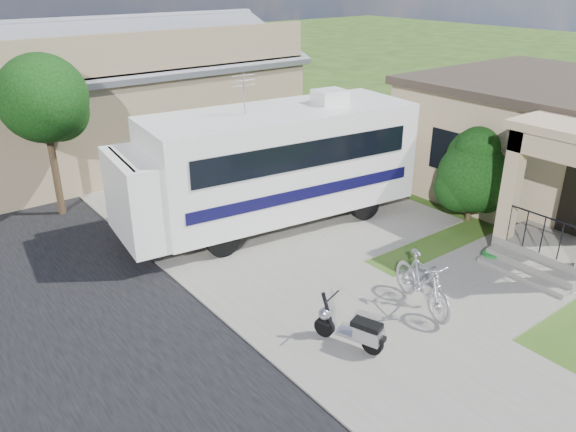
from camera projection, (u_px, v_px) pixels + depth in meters
ground at (378, 303)px, 11.98m from camera, size 120.00×120.00×0.00m
sidewalk_slab at (139, 183)px, 18.66m from camera, size 4.00×80.00×0.06m
driveway_slab at (301, 217)px, 16.07m from camera, size 7.00×6.00×0.05m
walk_slab at (501, 278)px, 12.92m from camera, size 4.00×3.00×0.05m
house at (550, 138)px, 17.27m from camera, size 9.47×7.80×3.54m
warehouse at (114, 100)px, 21.31m from camera, size 12.50×8.40×5.04m
street_tree_a at (47, 102)px, 15.17m from camera, size 2.44×2.40×4.58m
motorhome at (271, 163)px, 15.04m from camera, size 8.37×3.49×4.17m
shrub at (473, 173)px, 15.53m from camera, size 2.20×2.10×2.70m
scooter at (353, 329)px, 10.36m from camera, size 0.73×1.40×0.95m
bicycle at (422, 285)px, 11.52m from camera, size 1.08×2.03×1.18m
garden_hose at (491, 258)px, 13.68m from camera, size 0.41×0.41×0.19m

